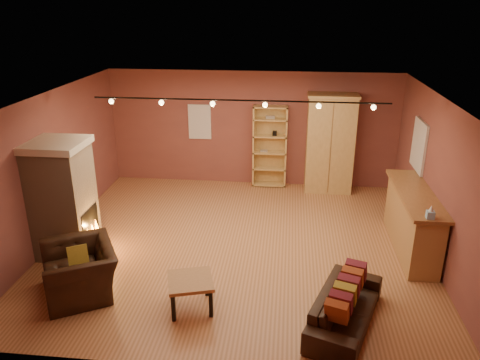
# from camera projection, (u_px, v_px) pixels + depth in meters

# --- Properties ---
(floor) EXTENTS (7.00, 7.00, 0.00)m
(floor) POSITION_uv_depth(u_px,v_px,m) (238.00, 244.00, 8.91)
(floor) COLOR brown
(floor) RESTS_ON ground
(ceiling) EXTENTS (7.00, 7.00, 0.00)m
(ceiling) POSITION_uv_depth(u_px,v_px,m) (237.00, 98.00, 7.90)
(ceiling) COLOR brown
(ceiling) RESTS_ON back_wall
(back_wall) EXTENTS (7.00, 0.02, 2.80)m
(back_wall) POSITION_uv_depth(u_px,v_px,m) (252.00, 129.00, 11.42)
(back_wall) COLOR brown
(back_wall) RESTS_ON floor
(left_wall) EXTENTS (0.02, 6.50, 2.80)m
(left_wall) POSITION_uv_depth(u_px,v_px,m) (52.00, 168.00, 8.76)
(left_wall) COLOR brown
(left_wall) RESTS_ON floor
(right_wall) EXTENTS (0.02, 6.50, 2.80)m
(right_wall) POSITION_uv_depth(u_px,v_px,m) (439.00, 183.00, 8.06)
(right_wall) COLOR brown
(right_wall) RESTS_ON floor
(fireplace) EXTENTS (1.01, 0.98, 2.12)m
(fireplace) POSITION_uv_depth(u_px,v_px,m) (63.00, 199.00, 8.28)
(fireplace) COLOR tan
(fireplace) RESTS_ON floor
(back_window) EXTENTS (0.56, 0.04, 0.86)m
(back_window) POSITION_uv_depth(u_px,v_px,m) (200.00, 122.00, 11.48)
(back_window) COLOR silver
(back_window) RESTS_ON back_wall
(bookcase) EXTENTS (0.82, 0.32, 2.01)m
(bookcase) POSITION_uv_depth(u_px,v_px,m) (270.00, 146.00, 11.41)
(bookcase) COLOR tan
(bookcase) RESTS_ON floor
(armoire) EXTENTS (1.16, 0.66, 2.36)m
(armoire) POSITION_uv_depth(u_px,v_px,m) (330.00, 143.00, 11.03)
(armoire) COLOR tan
(armoire) RESTS_ON floor
(bar_counter) EXTENTS (0.63, 2.38, 1.14)m
(bar_counter) POSITION_uv_depth(u_px,v_px,m) (412.00, 221.00, 8.55)
(bar_counter) COLOR tan
(bar_counter) RESTS_ON floor
(tissue_box) EXTENTS (0.12, 0.12, 0.21)m
(tissue_box) POSITION_uv_depth(u_px,v_px,m) (431.00, 213.00, 7.33)
(tissue_box) COLOR #8ABBDD
(tissue_box) RESTS_ON bar_counter
(right_window) EXTENTS (0.05, 0.90, 1.00)m
(right_window) POSITION_uv_depth(u_px,v_px,m) (419.00, 146.00, 9.27)
(right_window) COLOR silver
(right_window) RESTS_ON right_wall
(loveseat) EXTENTS (1.11, 1.88, 0.76)m
(loveseat) POSITION_uv_depth(u_px,v_px,m) (346.00, 302.00, 6.59)
(loveseat) COLOR black
(loveseat) RESTS_ON floor
(armchair) EXTENTS (1.28, 1.44, 1.05)m
(armchair) POSITION_uv_depth(u_px,v_px,m) (79.00, 263.00, 7.26)
(armchair) COLOR black
(armchair) RESTS_ON floor
(coffee_table) EXTENTS (0.81, 0.81, 0.49)m
(coffee_table) POSITION_uv_depth(u_px,v_px,m) (190.00, 284.00, 6.93)
(coffee_table) COLOR #976337
(coffee_table) RESTS_ON floor
(track_rail) EXTENTS (5.20, 0.09, 0.13)m
(track_rail) POSITION_uv_depth(u_px,v_px,m) (239.00, 102.00, 8.13)
(track_rail) COLOR black
(track_rail) RESTS_ON ceiling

